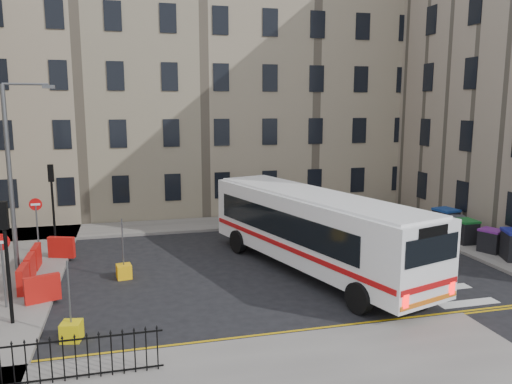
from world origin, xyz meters
name	(u,v)px	position (x,y,z in m)	size (l,w,h in m)	color
ground	(310,263)	(0.00, 0.00, 0.00)	(120.00, 120.00, 0.00)	black
pavement_north	(166,227)	(-6.00, 8.60, 0.07)	(36.00, 3.20, 0.15)	slate
pavement_east	(430,229)	(9.00, 4.00, 0.07)	(2.40, 26.00, 0.15)	slate
terrace_north	(141,86)	(-7.00, 15.50, 8.62)	(38.30, 10.80, 17.20)	gray
traffic_light_nw	(52,191)	(-12.00, 6.50, 2.87)	(0.28, 0.22, 4.10)	black
traffic_light_sw	(6,244)	(-12.00, -4.00, 2.87)	(0.28, 0.22, 4.10)	black
streetlamp	(10,175)	(-13.00, 2.00, 4.34)	(0.50, 0.22, 8.14)	#595B5E
no_entry_north	(36,214)	(-12.50, 4.50, 2.08)	(0.60, 0.08, 3.00)	#595B5E
no_entry_south	(2,255)	(-12.50, -2.50, 2.08)	(0.60, 0.08, 3.00)	#595B5E
roadworks_barriers	(39,266)	(-11.84, 0.50, 0.65)	(1.66, 6.26, 1.00)	red
iron_railings	(7,366)	(-11.25, -8.20, 0.75)	(7.80, 0.04, 1.20)	black
bus	(313,228)	(-0.33, -1.14, 1.98)	(6.41, 12.88, 3.44)	white
wheelie_bin_b	(491,240)	(9.05, -0.96, 0.72)	(1.24, 1.31, 1.14)	black
wheelie_bin_c	(466,231)	(8.92, 0.77, 0.77)	(0.99, 1.14, 1.24)	black
wheelie_bin_d	(457,227)	(9.19, 1.90, 0.73)	(1.23, 1.30, 1.16)	black
wheelie_bin_e	(446,220)	(9.29, 3.02, 0.83)	(1.25, 1.38, 1.35)	black
bollard_yellow	(124,271)	(-8.43, 0.01, 0.30)	(0.60, 0.60, 0.60)	#FFB70E
bollard_chevron	(72,331)	(-10.00, -5.48, 0.30)	(0.60, 0.60, 0.60)	yellow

